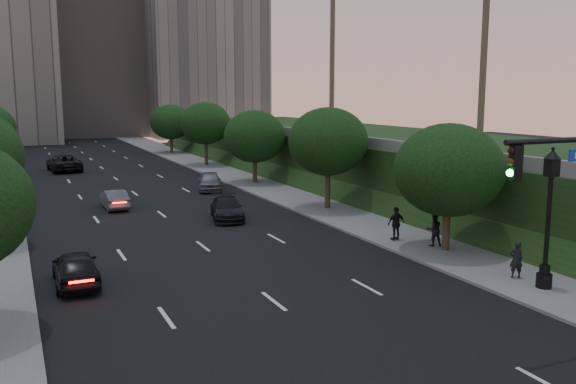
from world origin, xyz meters
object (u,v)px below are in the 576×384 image
sedan_far_right (210,181)px  pedestrian_c (396,223)px  sedan_near_left (76,268)px  sedan_far_left (64,163)px  pedestrian_a (516,259)px  sedan_mid_left (114,199)px  pedestrian_b (434,230)px  sedan_near_right (227,209)px  street_lamp (548,225)px

sedan_far_right → pedestrian_c: (3.54, -20.45, 0.28)m
sedan_near_left → sedan_far_left: (2.67, 38.54, 0.11)m
pedestrian_a → pedestrian_c: 7.51m
sedan_mid_left → pedestrian_b: 21.56m
sedan_near_right → pedestrian_a: 18.01m
sedan_mid_left → sedan_near_right: bearing=130.1°
sedan_far_right → sedan_mid_left: bearing=-133.1°
sedan_near_left → sedan_far_right: bearing=-119.1°
street_lamp → sedan_near_right: street_lamp is taller
street_lamp → pedestrian_b: size_ratio=3.45×
sedan_far_left → sedan_near_left: bearing=81.5°
sedan_near_left → sedan_near_right: 13.78m
sedan_near_right → pedestrian_a: size_ratio=2.95×
sedan_far_left → sedan_far_right: bearing=113.8°
street_lamp → pedestrian_a: bearing=92.0°
street_lamp → pedestrian_c: street_lamp is taller
sedan_far_left → pedestrian_a: 47.50m
sedan_near_left → sedan_mid_left: 16.68m
street_lamp → sedan_mid_left: size_ratio=1.44×
sedan_near_left → sedan_far_left: bearing=-93.0°
sedan_far_left → pedestrian_c: (13.01, -38.00, 0.20)m
sedan_far_right → sedan_near_left: bearing=-103.6°
sedan_near_left → pedestrian_b: pedestrian_b is taller
sedan_mid_left → pedestrian_b: size_ratio=2.40×
sedan_far_right → pedestrian_a: bearing=-65.0°
sedan_near_left → sedan_far_left: size_ratio=0.71×
sedan_near_left → street_lamp: bearing=153.9°
sedan_far_left → sedan_far_right: 19.94m
sedan_far_left → pedestrian_b: 42.19m
sedan_mid_left → sedan_far_left: size_ratio=0.66×
sedan_near_right → pedestrian_a: pedestrian_a is taller
sedan_far_left → sedan_near_right: 29.60m
pedestrian_a → pedestrian_b: 5.69m
pedestrian_a → pedestrian_b: size_ratio=0.94×
sedan_near_right → pedestrian_c: pedestrian_c is taller
street_lamp → sedan_near_left: 18.53m
street_lamp → sedan_mid_left: (-12.42, 24.55, -1.99)m
street_lamp → sedan_far_right: size_ratio=1.29×
sedan_near_right → sedan_far_right: 11.46m
sedan_near_right → street_lamp: bearing=-55.9°
sedan_far_left → pedestrian_b: (14.00, -39.80, 0.14)m
sedan_near_right → pedestrian_c: 11.01m
sedan_near_right → pedestrian_b: bearing=-44.0°
sedan_near_right → sedan_near_left: bearing=-121.0°
pedestrian_a → pedestrian_b: pedestrian_b is taller
sedan_near_left → pedestrian_a: 17.79m
pedestrian_b → pedestrian_c: (-1.00, 1.79, 0.06)m
sedan_far_left → pedestrian_b: pedestrian_b is taller
sedan_far_left → pedestrian_b: size_ratio=3.64×
sedan_near_left → sedan_far_left: sedan_far_left is taller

